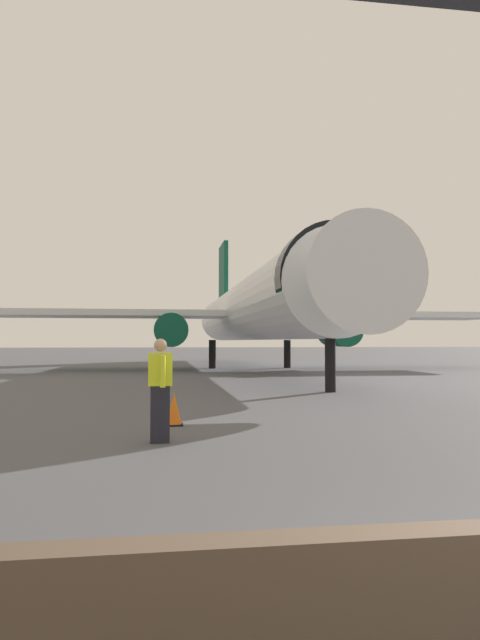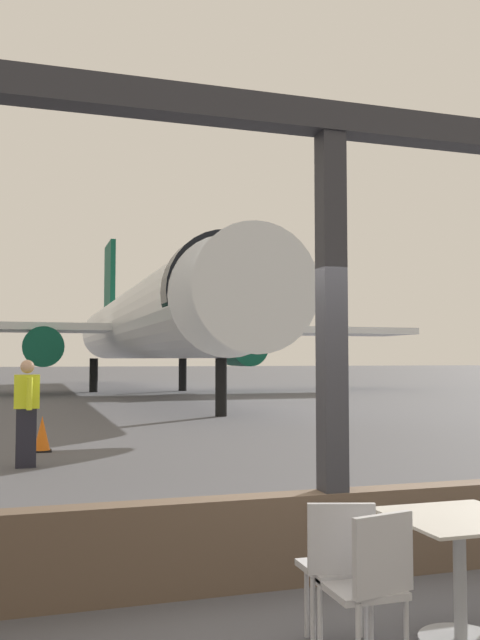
# 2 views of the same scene
# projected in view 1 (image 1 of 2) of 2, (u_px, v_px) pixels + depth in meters

# --- Properties ---
(ground_plane) EXTENTS (220.00, 220.00, 0.00)m
(ground_plane) POSITION_uv_depth(u_px,v_px,m) (191.00, 363.00, 42.59)
(ground_plane) COLOR #4C4C51
(airplane) EXTENTS (30.64, 37.17, 10.46)m
(airplane) POSITION_uv_depth(u_px,v_px,m) (255.00, 310.00, 33.13)
(airplane) COLOR silver
(airplane) RESTS_ON ground
(ground_crew_worker) EXTENTS (0.40, 0.56, 1.74)m
(ground_crew_worker) POSITION_uv_depth(u_px,v_px,m) (160.00, 389.00, 9.23)
(ground_crew_worker) COLOR black
(ground_crew_worker) RESTS_ON ground
(traffic_cone) EXTENTS (0.36, 0.36, 0.67)m
(traffic_cone) POSITION_uv_depth(u_px,v_px,m) (174.00, 410.00, 11.10)
(traffic_cone) COLOR orange
(traffic_cone) RESTS_ON ground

